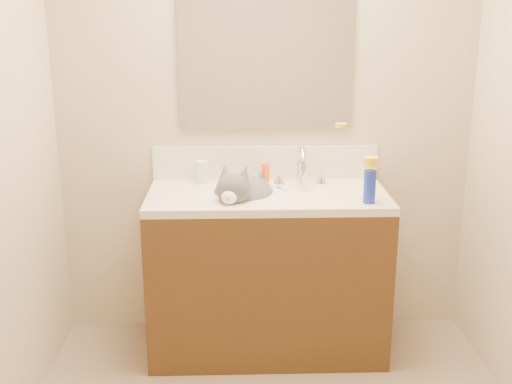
{
  "coord_description": "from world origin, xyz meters",
  "views": [
    {
      "loc": [
        -0.16,
        -2.09,
        1.77
      ],
      "look_at": [
        -0.06,
        0.92,
        0.88
      ],
      "focal_mm": 45.0,
      "sensor_mm": 36.0,
      "label": 1
    }
  ],
  "objects": [
    {
      "name": "spray_can",
      "position": [
        0.47,
        0.8,
        0.94
      ],
      "size": [
        0.07,
        0.07,
        0.16
      ],
      "primitive_type": "cylinder",
      "rotation": [
        0.0,
        0.0,
        0.35
      ],
      "color": "#192AB1",
      "rests_on": "counter_slab"
    },
    {
      "name": "mirror",
      "position": [
        0.0,
        1.24,
        1.54
      ],
      "size": [
        0.9,
        0.02,
        0.8
      ],
      "primitive_type": "cube",
      "color": "white",
      "rests_on": "room_shell"
    },
    {
      "name": "faucet",
      "position": [
        0.18,
        1.11,
        0.95
      ],
      "size": [
        0.28,
        0.2,
        0.21
      ],
      "color": "silver",
      "rests_on": "counter_slab"
    },
    {
      "name": "toothbrush",
      "position": [
        0.06,
        1.05,
        0.86
      ],
      "size": [
        0.08,
        0.11,
        0.01
      ],
      "primitive_type": "cube",
      "rotation": [
        0.0,
        0.0,
        0.62
      ],
      "color": "silver",
      "rests_on": "counter_slab"
    },
    {
      "name": "room_shell",
      "position": [
        0.0,
        0.0,
        1.49
      ],
      "size": [
        2.24,
        2.54,
        2.52
      ],
      "color": "#C0AE8F",
      "rests_on": "ground"
    },
    {
      "name": "spray_cap",
      "position": [
        0.47,
        0.8,
        1.06
      ],
      "size": [
        0.09,
        0.09,
        0.04
      ],
      "primitive_type": "cylinder",
      "rotation": [
        0.0,
        0.0,
        0.35
      ],
      "color": "yellow",
      "rests_on": "spray_can"
    },
    {
      "name": "amber_bottle",
      "position": [
        -0.0,
        1.17,
        0.91
      ],
      "size": [
        0.05,
        0.05,
        0.1
      ],
      "primitive_type": "cylinder",
      "rotation": [
        0.0,
        0.0,
        0.21
      ],
      "color": "#E85A1B",
      "rests_on": "counter_slab"
    },
    {
      "name": "vanity_cabinet",
      "position": [
        0.0,
        0.97,
        0.41
      ],
      "size": [
        1.2,
        0.55,
        0.82
      ],
      "primitive_type": "cube",
      "color": "#462C13",
      "rests_on": "ground"
    },
    {
      "name": "basin",
      "position": [
        -0.12,
        0.94,
        0.79
      ],
      "size": [
        0.45,
        0.36,
        0.14
      ],
      "primitive_type": "ellipsoid",
      "color": "white",
      "rests_on": "vanity_cabinet"
    },
    {
      "name": "cat",
      "position": [
        -0.13,
        0.97,
        0.84
      ],
      "size": [
        0.41,
        0.48,
        0.34
      ],
      "rotation": [
        0.0,
        0.0,
        -0.3
      ],
      "color": "#4E4C4E",
      "rests_on": "basin"
    },
    {
      "name": "pill_label",
      "position": [
        -0.34,
        1.17,
        0.9
      ],
      "size": [
        0.07,
        0.07,
        0.04
      ],
      "primitive_type": "cylinder",
      "rotation": [
        0.0,
        0.0,
        0.41
      ],
      "color": "#D64B23",
      "rests_on": "pill_bottle"
    },
    {
      "name": "pill_bottle",
      "position": [
        -0.34,
        1.17,
        0.92
      ],
      "size": [
        0.09,
        0.09,
        0.12
      ],
      "primitive_type": "cylinder",
      "rotation": [
        0.0,
        0.0,
        0.41
      ],
      "color": "silver",
      "rests_on": "counter_slab"
    },
    {
      "name": "toothbrush_head",
      "position": [
        0.06,
        1.05,
        0.87
      ],
      "size": [
        0.03,
        0.03,
        0.02
      ],
      "primitive_type": "cube",
      "rotation": [
        0.0,
        0.0,
        0.62
      ],
      "color": "#6EC1EA",
      "rests_on": "counter_slab"
    },
    {
      "name": "backsplash",
      "position": [
        0.0,
        1.24,
        0.95
      ],
      "size": [
        1.2,
        0.02,
        0.18
      ],
      "primitive_type": "cube",
      "color": "silver",
      "rests_on": "counter_slab"
    },
    {
      "name": "counter_slab",
      "position": [
        0.0,
        0.97,
        0.84
      ],
      "size": [
        1.2,
        0.55,
        0.04
      ],
      "primitive_type": "cube",
      "color": "beige",
      "rests_on": "vanity_cabinet"
    },
    {
      "name": "silver_jar",
      "position": [
        -0.02,
        1.17,
        0.89
      ],
      "size": [
        0.05,
        0.05,
        0.05
      ],
      "primitive_type": "cylinder",
      "rotation": [
        0.0,
        0.0,
        0.01
      ],
      "color": "#B7B7BC",
      "rests_on": "counter_slab"
    }
  ]
}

